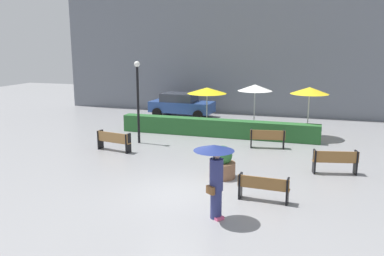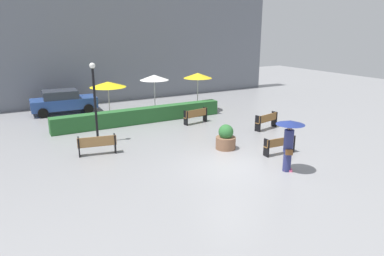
{
  "view_description": "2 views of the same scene",
  "coord_description": "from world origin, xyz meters",
  "px_view_note": "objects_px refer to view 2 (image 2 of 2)",
  "views": [
    {
      "loc": [
        4.21,
        -11.79,
        4.84
      ],
      "look_at": [
        -1.18,
        5.41,
        1.02
      ],
      "focal_mm": 37.69,
      "sensor_mm": 36.0,
      "label": 1
    },
    {
      "loc": [
        -8.06,
        -11.21,
        5.59
      ],
      "look_at": [
        -0.45,
        2.57,
        1.09
      ],
      "focal_mm": 32.91,
      "sensor_mm": 36.0,
      "label": 2
    }
  ],
  "objects_px": {
    "lamp_post": "(94,95)",
    "patio_umbrella_yellow_far": "(198,76)",
    "pedestrian_with_umbrella": "(289,137)",
    "bench_near_right": "(280,144)",
    "patio_umbrella_white": "(154,78)",
    "bench_far_right": "(267,120)",
    "parked_car": "(63,101)",
    "bench_back_row": "(196,115)",
    "bench_far_left": "(97,144)",
    "patio_umbrella_yellow": "(108,84)",
    "planter_pot": "(226,138)"
  },
  "relations": [
    {
      "from": "bench_near_right",
      "to": "pedestrian_with_umbrella",
      "type": "relative_size",
      "value": 0.75
    },
    {
      "from": "bench_near_right",
      "to": "patio_umbrella_white",
      "type": "height_order",
      "value": "patio_umbrella_white"
    },
    {
      "from": "bench_far_right",
      "to": "lamp_post",
      "type": "bearing_deg",
      "value": 166.25
    },
    {
      "from": "bench_far_right",
      "to": "patio_umbrella_yellow_far",
      "type": "bearing_deg",
      "value": 101.43
    },
    {
      "from": "bench_near_right",
      "to": "patio_umbrella_yellow",
      "type": "height_order",
      "value": "patio_umbrella_yellow"
    },
    {
      "from": "lamp_post",
      "to": "patio_umbrella_yellow_far",
      "type": "bearing_deg",
      "value": 24.84
    },
    {
      "from": "bench_back_row",
      "to": "patio_umbrella_yellow",
      "type": "xyz_separation_m",
      "value": [
        -4.09,
        4.2,
        1.59
      ]
    },
    {
      "from": "bench_far_left",
      "to": "bench_back_row",
      "type": "height_order",
      "value": "bench_far_left"
    },
    {
      "from": "patio_umbrella_yellow_far",
      "to": "parked_car",
      "type": "xyz_separation_m",
      "value": [
        -8.25,
        3.87,
        -1.64
      ]
    },
    {
      "from": "bench_far_left",
      "to": "bench_far_right",
      "type": "bearing_deg",
      "value": -2.8
    },
    {
      "from": "bench_back_row",
      "to": "pedestrian_with_umbrella",
      "type": "bearing_deg",
      "value": -93.12
    },
    {
      "from": "bench_near_right",
      "to": "parked_car",
      "type": "distance_m",
      "value": 15.08
    },
    {
      "from": "bench_far_left",
      "to": "bench_near_right",
      "type": "xyz_separation_m",
      "value": [
        7.31,
        -3.97,
        -0.03
      ]
    },
    {
      "from": "bench_far_left",
      "to": "planter_pot",
      "type": "bearing_deg",
      "value": -20.92
    },
    {
      "from": "pedestrian_with_umbrella",
      "to": "bench_near_right",
      "type": "bearing_deg",
      "value": 55.75
    },
    {
      "from": "bench_near_right",
      "to": "patio_umbrella_yellow",
      "type": "distance_m",
      "value": 11.89
    },
    {
      "from": "bench_far_right",
      "to": "pedestrian_with_umbrella",
      "type": "bearing_deg",
      "value": -122.93
    },
    {
      "from": "bench_far_right",
      "to": "parked_car",
      "type": "relative_size",
      "value": 0.39
    },
    {
      "from": "lamp_post",
      "to": "patio_umbrella_yellow",
      "type": "height_order",
      "value": "lamp_post"
    },
    {
      "from": "pedestrian_with_umbrella",
      "to": "patio_umbrella_yellow_far",
      "type": "distance_m",
      "value": 11.28
    },
    {
      "from": "bench_back_row",
      "to": "bench_far_left",
      "type": "bearing_deg",
      "value": -158.57
    },
    {
      "from": "pedestrian_with_umbrella",
      "to": "patio_umbrella_yellow_far",
      "type": "xyz_separation_m",
      "value": [
        2.16,
        11.03,
        1.0
      ]
    },
    {
      "from": "lamp_post",
      "to": "patio_umbrella_yellow",
      "type": "relative_size",
      "value": 1.74
    },
    {
      "from": "bench_far_right",
      "to": "bench_near_right",
      "type": "bearing_deg",
      "value": -122.29
    },
    {
      "from": "planter_pot",
      "to": "bench_near_right",
      "type": "bearing_deg",
      "value": -46.72
    },
    {
      "from": "patio_umbrella_white",
      "to": "bench_far_right",
      "type": "bearing_deg",
      "value": -58.19
    },
    {
      "from": "bench_far_right",
      "to": "planter_pot",
      "type": "distance_m",
      "value": 4.28
    },
    {
      "from": "patio_umbrella_yellow",
      "to": "parked_car",
      "type": "relative_size",
      "value": 0.54
    },
    {
      "from": "bench_near_right",
      "to": "patio_umbrella_yellow_far",
      "type": "xyz_separation_m",
      "value": [
        1.03,
        9.37,
        1.97
      ]
    },
    {
      "from": "bench_back_row",
      "to": "pedestrian_with_umbrella",
      "type": "height_order",
      "value": "pedestrian_with_umbrella"
    },
    {
      "from": "pedestrian_with_umbrella",
      "to": "patio_umbrella_yellow_far",
      "type": "height_order",
      "value": "patio_umbrella_yellow_far"
    },
    {
      "from": "bench_back_row",
      "to": "parked_car",
      "type": "relative_size",
      "value": 0.39
    },
    {
      "from": "planter_pot",
      "to": "patio_umbrella_yellow_far",
      "type": "bearing_deg",
      "value": 69.88
    },
    {
      "from": "bench_back_row",
      "to": "patio_umbrella_white",
      "type": "xyz_separation_m",
      "value": [
        -1.18,
        3.5,
        1.92
      ]
    },
    {
      "from": "bench_near_right",
      "to": "planter_pot",
      "type": "xyz_separation_m",
      "value": [
        -1.73,
        1.84,
        0.03
      ]
    },
    {
      "from": "parked_car",
      "to": "patio_umbrella_yellow",
      "type": "bearing_deg",
      "value": -45.18
    },
    {
      "from": "bench_far_left",
      "to": "patio_umbrella_yellow_far",
      "type": "height_order",
      "value": "patio_umbrella_yellow_far"
    },
    {
      "from": "bench_back_row",
      "to": "lamp_post",
      "type": "bearing_deg",
      "value": -172.16
    },
    {
      "from": "patio_umbrella_yellow",
      "to": "patio_umbrella_white",
      "type": "distance_m",
      "value": 3.01
    },
    {
      "from": "bench_back_row",
      "to": "patio_umbrella_white",
      "type": "bearing_deg",
      "value": 108.58
    },
    {
      "from": "patio_umbrella_yellow_far",
      "to": "parked_car",
      "type": "height_order",
      "value": "patio_umbrella_yellow_far"
    },
    {
      "from": "bench_back_row",
      "to": "pedestrian_with_umbrella",
      "type": "distance_m",
      "value": 8.3
    },
    {
      "from": "bench_far_right",
      "to": "patio_umbrella_white",
      "type": "xyz_separation_m",
      "value": [
        -4.07,
        6.57,
        1.9
      ]
    },
    {
      "from": "bench_far_left",
      "to": "parked_car",
      "type": "bearing_deg",
      "value": 89.46
    },
    {
      "from": "bench_far_right",
      "to": "lamp_post",
      "type": "distance_m",
      "value": 9.52
    },
    {
      "from": "lamp_post",
      "to": "patio_umbrella_white",
      "type": "height_order",
      "value": "lamp_post"
    },
    {
      "from": "patio_umbrella_white",
      "to": "patio_umbrella_yellow_far",
      "type": "height_order",
      "value": "patio_umbrella_yellow_far"
    },
    {
      "from": "bench_far_right",
      "to": "parked_car",
      "type": "distance_m",
      "value": 13.56
    },
    {
      "from": "bench_far_left",
      "to": "patio_umbrella_yellow_far",
      "type": "relative_size",
      "value": 0.66
    },
    {
      "from": "pedestrian_with_umbrella",
      "to": "patio_umbrella_white",
      "type": "relative_size",
      "value": 0.82
    }
  ]
}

